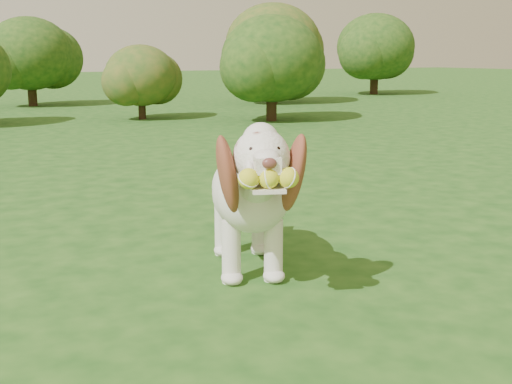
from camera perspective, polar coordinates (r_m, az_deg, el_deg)
ground at (r=3.10m, az=8.27°, el=-8.87°), size 80.00×80.00×0.00m
dog at (r=3.22m, az=-0.63°, el=0.15°), size 0.73×1.22×0.82m
shrub_f at (r=14.92m, az=1.54°, el=12.96°), size 2.17×2.17×2.25m
shrub_i at (r=14.93m, az=-19.50°, el=11.52°), size 1.84×1.84×1.91m
shrub_d at (r=10.91m, az=1.40°, el=11.75°), size 1.70×1.70×1.76m
shrub_c at (r=11.37m, az=-10.20°, el=10.15°), size 1.23×1.23×1.28m
shrub_h at (r=18.64m, az=10.57°, el=12.57°), size 2.15×2.15×2.23m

